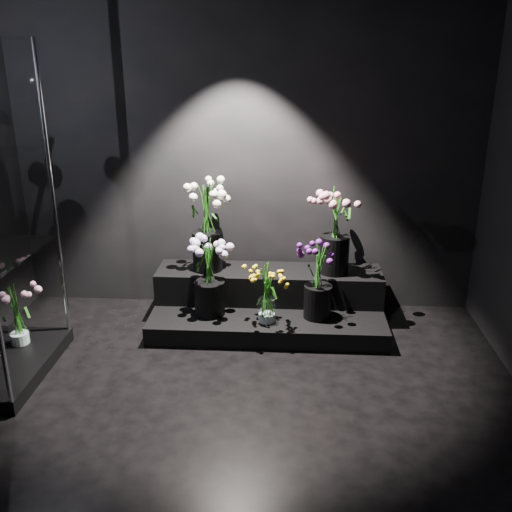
{
  "coord_description": "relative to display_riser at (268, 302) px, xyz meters",
  "views": [
    {
      "loc": [
        0.37,
        -2.84,
        2.21
      ],
      "look_at": [
        0.13,
        1.2,
        0.75
      ],
      "focal_mm": 40.0,
      "sensor_mm": 36.0,
      "label": 1
    }
  ],
  "objects": [
    {
      "name": "floor",
      "position": [
        -0.21,
        -1.61,
        -0.18
      ],
      "size": [
        4.0,
        4.0,
        0.0
      ],
      "primitive_type": "plane",
      "color": "black",
      "rests_on": "ground"
    },
    {
      "name": "wall_back",
      "position": [
        -0.21,
        0.39,
        1.22
      ],
      "size": [
        4.0,
        0.0,
        4.0
      ],
      "primitive_type": "plane",
      "rotation": [
        1.57,
        0.0,
        0.0
      ],
      "color": "black",
      "rests_on": "floor"
    },
    {
      "name": "bouquet_pink_roses",
      "position": [
        0.55,
        0.09,
        0.69
      ],
      "size": [
        0.44,
        0.44,
        0.75
      ],
      "rotation": [
        0.0,
        0.0,
        -0.14
      ],
      "color": "black",
      "rests_on": "display_riser"
    },
    {
      "name": "bouquet_cream_roses",
      "position": [
        -0.53,
        0.1,
        0.7
      ],
      "size": [
        0.51,
        0.51,
        0.76
      ],
      "rotation": [
        0.0,
        0.0,
        -0.3
      ],
      "color": "black",
      "rests_on": "display_riser"
    },
    {
      "name": "display_riser",
      "position": [
        0.0,
        0.0,
        0.0
      ],
      "size": [
        1.93,
        0.86,
        0.43
      ],
      "color": "black",
      "rests_on": "floor"
    },
    {
      "name": "bouquet_purple",
      "position": [
        0.41,
        -0.23,
        0.33
      ],
      "size": [
        0.35,
        0.35,
        0.64
      ],
      "rotation": [
        0.0,
        0.0,
        -0.17
      ],
      "color": "black",
      "rests_on": "display_riser"
    },
    {
      "name": "bouquet_lilac",
      "position": [
        -0.47,
        -0.22,
        0.34
      ],
      "size": [
        0.37,
        0.37,
        0.64
      ],
      "rotation": [
        0.0,
        0.0,
        0.1
      ],
      "color": "black",
      "rests_on": "display_riser"
    },
    {
      "name": "bouquet_orange_bells",
      "position": [
        0.0,
        -0.34,
        0.23
      ],
      "size": [
        0.34,
        0.34,
        0.48
      ],
      "rotation": [
        0.0,
        0.0,
        -0.38
      ],
      "color": "white",
      "rests_on": "display_riser"
    },
    {
      "name": "wall_front",
      "position": [
        -0.21,
        -3.61,
        1.22
      ],
      "size": [
        4.0,
        0.0,
        4.0
      ],
      "primitive_type": "plane",
      "rotation": [
        -1.57,
        0.0,
        0.0
      ],
      "color": "black",
      "rests_on": "floor"
    },
    {
      "name": "bouquet_case_base_pink",
      "position": [
        -1.86,
        -0.71,
        0.18
      ],
      "size": [
        0.4,
        0.4,
        0.48
      ],
      "rotation": [
        0.0,
        0.0,
        -0.28
      ],
      "color": "white",
      "rests_on": "display_case"
    }
  ]
}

